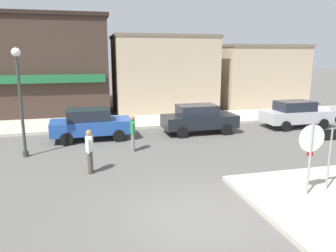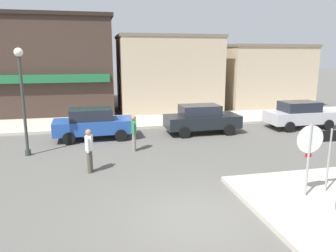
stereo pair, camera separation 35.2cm
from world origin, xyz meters
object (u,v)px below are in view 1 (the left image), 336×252
at_px(stop_sign, 311,150).
at_px(one_way_sign, 330,153).
at_px(parked_car_third, 296,114).
at_px(pedestrian_crossing_near, 90,150).
at_px(parked_car_second, 199,118).
at_px(lamp_post, 19,86).
at_px(parked_car_nearest, 91,124).
at_px(pedestrian_crossing_far, 133,132).

relative_size(stop_sign, one_way_sign, 1.10).
height_order(parked_car_third, pedestrian_crossing_near, pedestrian_crossing_near).
xyz_separation_m(one_way_sign, parked_car_third, (4.89, 8.53, -0.52)).
bearing_deg(parked_car_second, parked_car_third, -0.29).
bearing_deg(pedestrian_crossing_near, one_way_sign, -27.59).
xyz_separation_m(lamp_post, pedestrian_crossing_near, (2.62, -2.68, -2.09)).
bearing_deg(one_way_sign, pedestrian_crossing_near, 152.41).
relative_size(parked_car_nearest, pedestrian_crossing_near, 2.52).
xyz_separation_m(lamp_post, parked_car_nearest, (2.77, 2.25, -2.15)).
relative_size(parked_car_nearest, parked_car_third, 1.01).
relative_size(parked_car_nearest, parked_car_second, 1.01).
bearing_deg(lamp_post, one_way_sign, -33.39).
xyz_separation_m(parked_car_nearest, parked_car_second, (5.73, -0.04, 0.00)).
bearing_deg(parked_car_nearest, pedestrian_crossing_near, -91.74).
height_order(pedestrian_crossing_near, pedestrian_crossing_far, same).
bearing_deg(pedestrian_crossing_far, lamp_post, 175.83).
relative_size(pedestrian_crossing_near, pedestrian_crossing_far, 1.00).
distance_m(stop_sign, lamp_post, 11.05).
height_order(parked_car_nearest, pedestrian_crossing_near, pedestrian_crossing_near).
bearing_deg(parked_car_third, parked_car_nearest, 179.67).
bearing_deg(parked_car_third, one_way_sign, -119.82).
distance_m(parked_car_nearest, pedestrian_crossing_near, 4.94).
relative_size(parked_car_second, pedestrian_crossing_far, 2.50).
relative_size(one_way_sign, parked_car_nearest, 0.52).
distance_m(parked_car_third, pedestrian_crossing_near, 12.86).
bearing_deg(lamp_post, pedestrian_crossing_near, -45.71).
relative_size(stop_sign, lamp_post, 0.51).
xyz_separation_m(parked_car_second, pedestrian_crossing_near, (-5.88, -4.90, 0.06)).
bearing_deg(lamp_post, stop_sign, -36.43).
bearing_deg(lamp_post, pedestrian_crossing_far, -4.17).
distance_m(parked_car_nearest, parked_car_second, 5.73).
bearing_deg(parked_car_nearest, parked_car_second, -0.36).
distance_m(stop_sign, pedestrian_crossing_near, 7.31).
height_order(lamp_post, parked_car_third, lamp_post).
xyz_separation_m(parked_car_nearest, parked_car_third, (11.75, -0.07, 0.00)).
xyz_separation_m(lamp_post, parked_car_second, (8.50, 2.22, -2.15)).
distance_m(one_way_sign, pedestrian_crossing_near, 7.93).
bearing_deg(parked_car_third, parked_car_second, 179.71).
relative_size(one_way_sign, pedestrian_crossing_far, 1.30).
relative_size(lamp_post, parked_car_second, 1.13).
height_order(parked_car_third, pedestrian_crossing_far, pedestrian_crossing_far).
height_order(stop_sign, parked_car_second, stop_sign).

